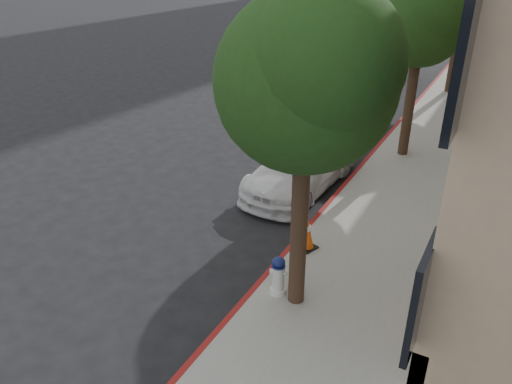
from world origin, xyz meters
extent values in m
plane|color=black|center=(0.00, 0.00, 0.00)|extent=(120.00, 120.00, 0.00)
cube|color=gray|center=(3.60, 10.00, 0.07)|extent=(3.20, 50.00, 0.15)
cube|color=maroon|center=(2.06, 10.00, 0.07)|extent=(0.12, 50.00, 0.15)
cylinder|color=black|center=(2.90, -2.00, 1.80)|extent=(0.30, 0.30, 3.30)
sphere|color=#1C3D13|center=(2.90, -2.00, 4.25)|extent=(2.80, 2.80, 2.80)
sphere|color=#1C3D13|center=(3.30, -2.30, 4.65)|extent=(2.24, 2.24, 2.24)
sphere|color=#1C3D13|center=(2.55, -1.70, 3.95)|extent=(2.10, 2.10, 2.10)
cylinder|color=black|center=(2.90, 6.00, 1.74)|extent=(0.30, 0.30, 3.19)
sphere|color=#1C3D13|center=(2.90, 6.00, 4.14)|extent=(2.60, 2.60, 2.60)
sphere|color=#1C3D13|center=(3.30, 5.70, 4.54)|extent=(2.08, 2.08, 2.08)
sphere|color=#1C3D13|center=(2.55, 6.30, 3.84)|extent=(1.95, 1.95, 1.95)
cylinder|color=black|center=(2.90, 14.00, 1.86)|extent=(0.30, 0.30, 3.41)
imported|color=white|center=(0.93, 2.62, 0.65)|extent=(2.04, 4.54, 1.29)
cube|color=black|center=(0.93, 2.62, 1.35)|extent=(1.11, 0.34, 0.14)
cube|color=#A50A07|center=(0.93, 2.62, 1.41)|extent=(0.91, 0.27, 0.06)
imported|color=#202428|center=(-0.14, 9.00, 0.79)|extent=(2.12, 4.75, 1.59)
imported|color=black|center=(-0.44, 14.92, 0.70)|extent=(1.77, 4.35, 1.40)
cylinder|color=silver|center=(2.52, -1.99, 0.20)|extent=(0.31, 0.31, 0.10)
cylinder|color=silver|center=(2.52, -1.99, 0.51)|extent=(0.23, 0.23, 0.53)
ellipsoid|color=navy|center=(2.52, -1.99, 0.86)|extent=(0.25, 0.25, 0.17)
cylinder|color=silver|center=(2.52, -1.99, 0.63)|extent=(0.34, 0.18, 0.10)
cylinder|color=silver|center=(2.52, -1.99, 0.63)|extent=(0.14, 0.19, 0.10)
cube|color=black|center=(2.39, -0.31, 0.17)|extent=(0.49, 0.49, 0.03)
cone|color=#F2540C|center=(2.39, -0.31, 0.53)|extent=(0.30, 0.30, 0.70)
cylinder|color=white|center=(2.39, -0.31, 0.65)|extent=(0.16, 0.16, 0.11)
camera|label=1|loc=(5.77, -8.83, 6.20)|focal=35.00mm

